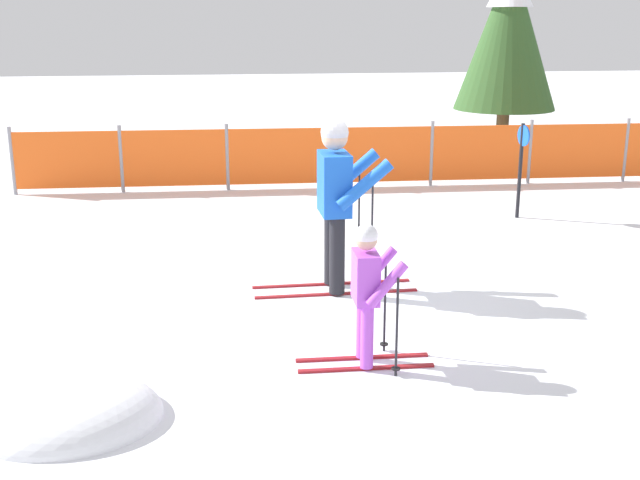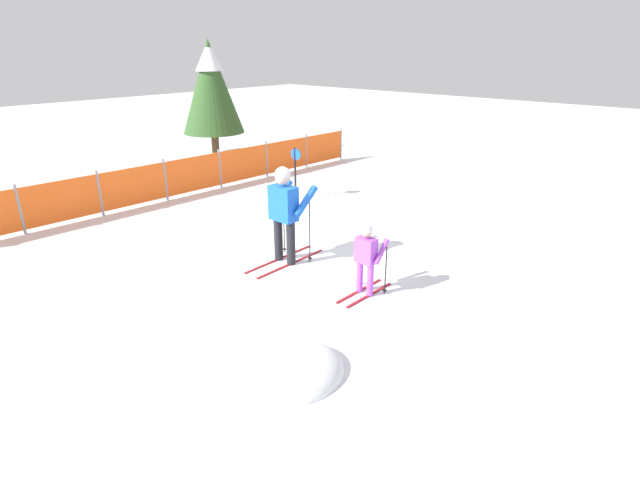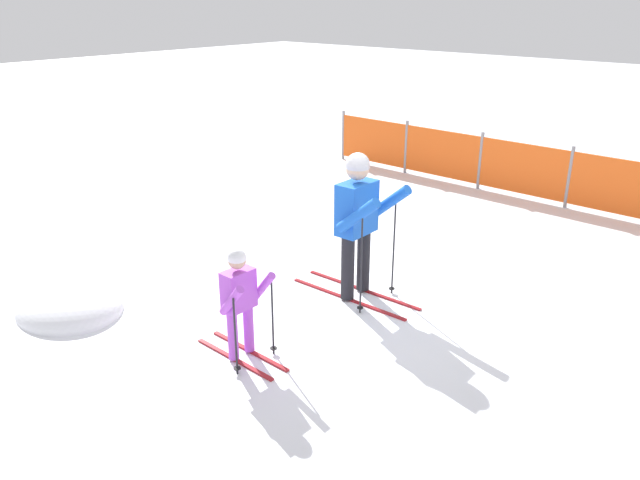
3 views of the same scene
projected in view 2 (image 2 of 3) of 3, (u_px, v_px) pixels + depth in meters
ground_plane at (284, 261)px, 8.97m from camera, size 60.00×60.00×0.00m
skier_adult at (285, 206)px, 8.58m from camera, size 1.64×0.73×1.73m
skier_child at (366, 254)px, 7.57m from camera, size 1.09×0.55×1.15m
safety_fence at (194, 174)px, 12.82m from camera, size 11.50×0.39×1.05m
conifer_far at (211, 85)px, 16.57m from camera, size 2.05×2.05×3.81m
trail_marker at (295, 167)px, 12.31m from camera, size 0.07×0.28×1.29m
snow_mound at (293, 374)px, 5.90m from camera, size 1.32×1.12×0.53m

